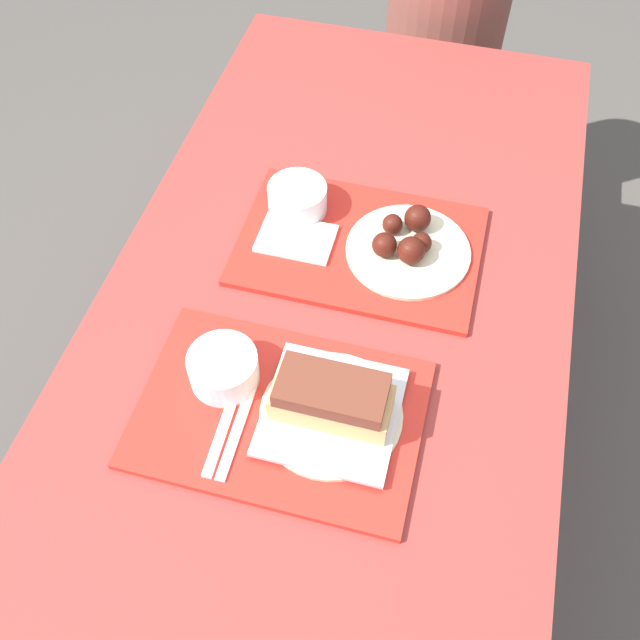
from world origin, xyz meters
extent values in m
plane|color=#4C4742|center=(0.00, 0.00, 0.00)|extent=(12.00, 12.00, 0.00)
cube|color=maroon|center=(0.00, 0.00, 0.72)|extent=(0.83, 1.81, 0.04)
cylinder|color=maroon|center=(-0.35, 0.82, 0.35)|extent=(0.07, 0.07, 0.70)
cylinder|color=maroon|center=(0.35, 0.82, 0.35)|extent=(0.07, 0.07, 0.70)
cube|color=maroon|center=(0.00, 1.12, 0.42)|extent=(0.79, 0.28, 0.04)
cylinder|color=maroon|center=(-0.33, 1.12, 0.20)|extent=(0.06, 0.06, 0.41)
cylinder|color=maroon|center=(0.33, 1.12, 0.20)|extent=(0.06, 0.06, 0.41)
cube|color=red|center=(-0.03, -0.18, 0.75)|extent=(0.45, 0.31, 0.01)
cube|color=red|center=(0.02, 0.20, 0.75)|extent=(0.45, 0.31, 0.01)
cylinder|color=silver|center=(-0.13, -0.14, 0.79)|extent=(0.11, 0.11, 0.06)
cylinder|color=beige|center=(-0.13, -0.14, 0.81)|extent=(0.10, 0.10, 0.01)
cylinder|color=beige|center=(0.05, -0.17, 0.76)|extent=(0.22, 0.22, 0.01)
cube|color=silver|center=(0.05, -0.17, 0.77)|extent=(0.21, 0.21, 0.01)
cube|color=tan|center=(0.05, -0.17, 0.80)|extent=(0.18, 0.08, 0.05)
cube|color=brown|center=(0.05, -0.17, 0.83)|extent=(0.16, 0.09, 0.03)
cube|color=white|center=(-0.10, -0.23, 0.76)|extent=(0.02, 0.17, 0.00)
cube|color=white|center=(-0.08, -0.23, 0.76)|extent=(0.02, 0.17, 0.00)
cube|color=#3F3F47|center=(-0.04, -0.11, 0.76)|extent=(0.04, 0.03, 0.01)
cylinder|color=silver|center=(-0.12, 0.25, 0.79)|extent=(0.11, 0.11, 0.06)
cylinder|color=beige|center=(-0.12, 0.25, 0.81)|extent=(0.10, 0.10, 0.01)
cylinder|color=beige|center=(0.11, 0.20, 0.76)|extent=(0.23, 0.23, 0.01)
sphere|color=#42140C|center=(0.13, 0.20, 0.78)|extent=(0.04, 0.04, 0.04)
sphere|color=#42140C|center=(0.11, 0.26, 0.79)|extent=(0.05, 0.05, 0.05)
sphere|color=#42140C|center=(0.07, 0.24, 0.78)|extent=(0.04, 0.04, 0.04)
sphere|color=#42140C|center=(0.06, 0.18, 0.79)|extent=(0.05, 0.05, 0.05)
sphere|color=#42140C|center=(0.11, 0.18, 0.79)|extent=(0.05, 0.05, 0.05)
cube|color=white|center=(-0.10, 0.18, 0.76)|extent=(0.14, 0.10, 0.01)
cylinder|color=brown|center=(0.05, 1.12, 0.68)|extent=(0.32, 0.32, 0.47)
camera|label=1|loc=(0.17, -0.69, 1.75)|focal=40.00mm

